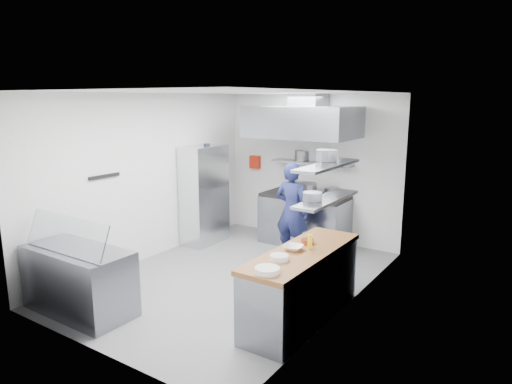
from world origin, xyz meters
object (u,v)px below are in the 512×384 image
Objects in this scene: chef at (292,211)px; wire_rack at (204,195)px; gas_range at (304,221)px; display_case at (79,280)px.

wire_rack is at bearing 4.81° from chef.
gas_range is 0.92m from chef.
display_case is at bearing -105.02° from gas_range.
chef is at bearing -77.71° from gas_range.
chef is 1.82m from wire_rack.
wire_rack is at bearing 99.58° from display_case.
wire_rack is 3.22m from display_case.
display_case is (-1.28, -3.29, -0.41)m from chef.
wire_rack reaches higher than display_case.
gas_range is at bearing 30.47° from wire_rack.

